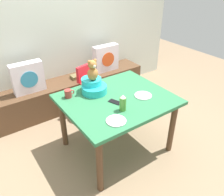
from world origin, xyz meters
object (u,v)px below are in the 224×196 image
Objects in this scene: dining_table at (117,105)px; cell_phone at (115,102)px; pillow_floral_left at (28,78)px; pillow_floral_right at (106,58)px; infant_seat_teal at (93,86)px; dinner_plate_near at (143,96)px; highchair at (91,84)px; coffee_mug at (68,94)px; dinner_plate_far at (116,121)px; book_stack at (77,76)px; teddy_bear at (93,70)px; ketchup_bottle at (123,103)px.

dining_table is 0.14m from cell_phone.
pillow_floral_right is (1.32, 0.00, 0.00)m from pillow_floral_left.
cell_phone is (-0.75, -1.31, 0.06)m from pillow_floral_right.
infant_seat_teal is at bearing -130.23° from pillow_floral_right.
highchair is at bearing 97.85° from dinner_plate_near.
dinner_plate_far is at bearing -75.62° from coffee_mug.
cell_phone is at bearing -139.92° from dining_table.
pillow_floral_right is at bearing 73.92° from dinner_plate_near.
cell_phone is at bearing 167.73° from dinner_plate_near.
dining_table is 0.58m from coffee_mug.
dinner_plate_near is at bearing -106.08° from pillow_floral_right.
pillow_floral_right is at bearing -2.19° from book_stack.
coffee_mug is 0.54m from cell_phone.
teddy_bear is at bearing 135.33° from dinner_plate_near.
dinner_plate_far is at bearing -145.15° from cell_phone.
ketchup_bottle is at bearing -119.14° from cell_phone.
ketchup_bottle reaches higher than cell_phone.
pillow_floral_left is 0.79m from book_stack.
dinner_plate_near is at bearing -33.66° from cell_phone.
coffee_mug is at bearing -77.89° from pillow_floral_left.
infant_seat_teal is (-0.15, 0.28, 0.17)m from dining_table.
pillow_floral_left reaches higher than dinner_plate_near.
pillow_floral_left is 1.33× the size of infant_seat_teal.
ketchup_bottle is (0.05, -0.51, 0.02)m from infant_seat_teal.
ketchup_bottle is at bearing -117.51° from pillow_floral_right.
pillow_floral_right reaches higher than dinner_plate_near.
teddy_bear reaches higher than dining_table.
dinner_plate_far is (-0.41, -1.19, 0.22)m from highchair.
pillow_floral_left reaches higher than cell_phone.
cell_phone is at bearing -103.53° from highchair.
ketchup_bottle is at bearing -98.50° from book_stack.
pillow_floral_right is 1.51m from cell_phone.
dinner_plate_near is at bearing -84.01° from book_stack.
pillow_floral_right is 3.06× the size of cell_phone.
ketchup_bottle reaches higher than highchair.
book_stack is 1.28m from dining_table.
highchair is 0.80m from teddy_bear.
highchair is 6.58× the size of coffee_mug.
pillow_floral_left is at bearing 117.11° from infant_seat_teal.
dining_table is (-0.67, -1.25, -0.04)m from pillow_floral_right.
infant_seat_teal is 2.75× the size of coffee_mug.
pillow_floral_left is at bearing 152.02° from highchair.
teddy_bear is at bearing 80.54° from cell_phone.
teddy_bear reaches higher than pillow_floral_left.
ketchup_bottle is 0.19m from cell_phone.
ketchup_bottle is 0.23m from dinner_plate_far.
ketchup_bottle is at bearing -102.61° from highchair.
book_stack is 1.00× the size of dinner_plate_near.
infant_seat_teal is (-0.27, -0.99, 0.33)m from book_stack.
coffee_mug is 0.71m from dinner_plate_far.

